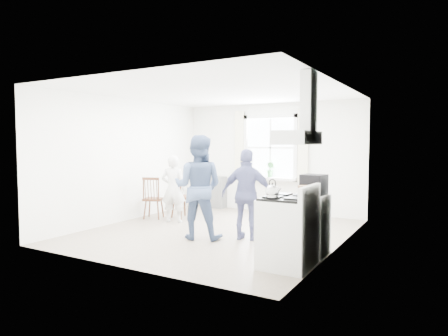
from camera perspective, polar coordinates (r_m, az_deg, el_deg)
room_shell at (r=7.44m, az=-0.91°, el=0.77°), size 4.62×5.12×2.64m
window_assembly at (r=9.61m, az=6.59°, el=2.39°), size 1.88×0.24×1.70m
range_hood at (r=5.32m, az=10.95°, el=6.00°), size 0.45×0.76×0.94m
shelf_unit at (r=10.22m, az=-0.96°, el=-3.48°), size 0.40×0.30×0.80m
gas_stove at (r=5.51m, az=9.16°, el=-8.90°), size 0.68×0.76×1.12m
kettle at (r=5.23m, az=6.92°, el=-3.39°), size 0.18×0.18×0.25m
low_cabinet at (r=6.14m, az=12.11°, el=-7.95°), size 0.50×0.55×0.90m
stereo_stack at (r=6.11m, az=12.71°, el=-2.31°), size 0.37×0.34×0.30m
cardboard_box at (r=5.85m, az=11.71°, el=-3.26°), size 0.29×0.25×0.16m
windsor_chair_a at (r=8.85m, az=-10.26°, el=-3.58°), size 0.50×0.49×0.93m
windsor_chair_b at (r=8.82m, az=-6.51°, el=-3.23°), size 0.55×0.54×1.01m
person_left at (r=8.42m, az=-7.25°, el=-2.96°), size 0.66×0.66×1.41m
person_mid at (r=6.94m, az=-3.70°, el=-2.74°), size 1.10×1.10×1.80m
person_right at (r=6.88m, az=3.34°, el=-3.80°), size 1.08×1.08×1.57m
potted_plant at (r=9.53m, az=6.66°, el=-0.21°), size 0.26×0.26×0.37m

